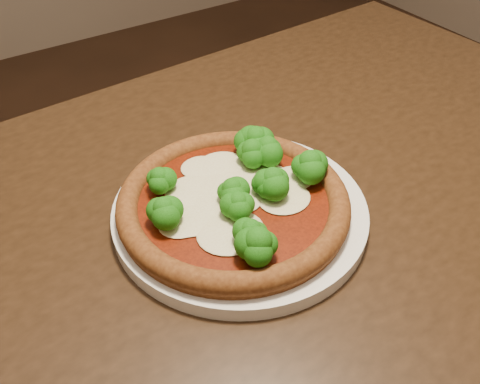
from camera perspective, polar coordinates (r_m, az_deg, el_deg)
floor at (r=1.42m, az=1.00°, el=-16.82°), size 4.00×4.00×0.00m
dining_table at (r=0.74m, az=2.93°, el=-6.97°), size 1.24×0.82×0.75m
plate at (r=0.64m, az=0.00°, el=-2.11°), size 0.30×0.30×0.02m
pizza at (r=0.62m, az=-0.30°, el=-0.50°), size 0.27×0.27×0.06m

